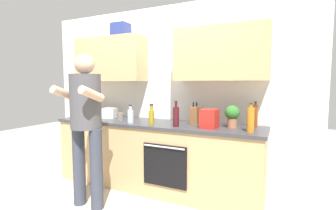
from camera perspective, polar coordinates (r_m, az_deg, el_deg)
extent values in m
plane|color=#B2A893|center=(3.51, -3.25, -18.73)|extent=(12.00, 12.00, 0.00)
cube|color=silver|center=(3.54, -0.56, 2.37)|extent=(4.00, 0.06, 2.50)
cube|color=tan|center=(3.83, -13.34, 10.30)|extent=(1.13, 0.32, 0.65)
cube|color=tan|center=(3.09, 12.18, 11.61)|extent=(1.13, 0.32, 0.65)
cylinder|color=silver|center=(3.19, 9.52, 18.27)|extent=(0.31, 0.31, 0.10)
cube|color=navy|center=(3.78, -11.04, 16.86)|extent=(0.24, 0.20, 0.19)
cube|color=tan|center=(3.36, -3.28, -12.01)|extent=(2.80, 0.60, 0.86)
cube|color=#38383D|center=(3.26, -3.32, -4.42)|extent=(2.84, 0.64, 0.04)
cube|color=black|center=(2.96, -0.81, -14.03)|extent=(0.56, 0.02, 0.50)
cylinder|color=silver|center=(2.87, -1.02, -9.82)|extent=(0.52, 0.02, 0.02)
cylinder|color=#383D4C|center=(3.11, -20.08, -13.25)|extent=(0.14, 0.14, 0.91)
cylinder|color=#383D4C|center=(2.94, -16.40, -14.24)|extent=(0.14, 0.14, 0.91)
cylinder|color=#4C4C51|center=(2.87, -18.72, 0.80)|extent=(0.34, 0.34, 0.61)
sphere|color=#D8AD8C|center=(2.87, -18.96, 9.06)|extent=(0.22, 0.22, 0.22)
cylinder|color=#D8AD8C|center=(2.93, -23.23, 2.52)|extent=(0.09, 0.31, 0.19)
cylinder|color=#D8AD8C|center=(2.64, -17.46, 2.46)|extent=(0.09, 0.31, 0.19)
cylinder|color=silver|center=(3.24, -8.77, -2.66)|extent=(0.08, 0.08, 0.17)
cylinder|color=silver|center=(3.22, -8.80, -0.70)|extent=(0.03, 0.03, 0.05)
cylinder|color=black|center=(3.22, -8.80, -0.08)|extent=(0.04, 0.04, 0.02)
cylinder|color=orange|center=(2.72, 18.77, -3.34)|extent=(0.07, 0.07, 0.26)
cylinder|color=orange|center=(2.71, 18.86, -0.23)|extent=(0.03, 0.03, 0.03)
cylinder|color=black|center=(2.70, 18.88, 0.27)|extent=(0.03, 0.03, 0.01)
cylinder|color=olive|center=(3.07, -3.89, -3.00)|extent=(0.07, 0.07, 0.17)
cylinder|color=olive|center=(3.05, -3.90, -0.75)|extent=(0.04, 0.04, 0.07)
cylinder|color=black|center=(3.05, -3.90, 0.06)|extent=(0.04, 0.04, 0.02)
cylinder|color=brown|center=(3.06, 19.74, -2.48)|extent=(0.06, 0.06, 0.26)
cylinder|color=brown|center=(3.04, 19.83, 0.26)|extent=(0.02, 0.02, 0.03)
cylinder|color=black|center=(3.04, 19.84, 0.68)|extent=(0.03, 0.03, 0.01)
cylinder|color=#471419|center=(2.92, 1.88, -2.78)|extent=(0.07, 0.07, 0.24)
cylinder|color=#471419|center=(2.91, 1.89, 0.09)|extent=(0.03, 0.03, 0.06)
cylinder|color=black|center=(2.90, 1.89, 0.81)|extent=(0.03, 0.03, 0.01)
cylinder|color=slate|center=(3.48, -11.07, -2.69)|extent=(0.08, 0.08, 0.11)
cube|color=brown|center=(3.13, 6.31, -2.43)|extent=(0.10, 0.14, 0.22)
cylinder|color=black|center=(3.10, 5.96, 0.11)|extent=(0.02, 0.02, 0.06)
cylinder|color=black|center=(3.13, 6.72, 0.14)|extent=(0.02, 0.02, 0.06)
cylinder|color=#9E6647|center=(2.96, 14.74, -4.08)|extent=(0.11, 0.11, 0.11)
sphere|color=#2D6B28|center=(2.94, 14.79, -1.71)|extent=(0.17, 0.17, 0.17)
cube|color=red|center=(2.87, 9.66, -3.17)|extent=(0.20, 0.20, 0.22)
cube|color=silver|center=(3.75, -13.52, -1.84)|extent=(0.22, 0.20, 0.15)
cube|color=tan|center=(3.95, -17.14, -1.35)|extent=(0.20, 0.19, 0.18)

